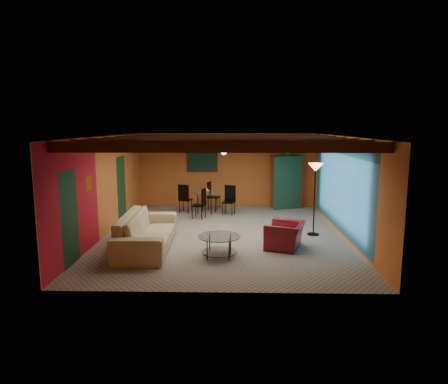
{
  "coord_description": "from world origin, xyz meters",
  "views": [
    {
      "loc": [
        0.27,
        -10.9,
        2.98
      ],
      "look_at": [
        0.0,
        0.2,
        1.15
      ],
      "focal_mm": 32.38,
      "sensor_mm": 36.0,
      "label": 1
    }
  ],
  "objects_px": {
    "armoire": "(287,183)",
    "dining_table": "(207,199)",
    "potted_plant": "(287,150)",
    "coffee_table": "(219,246)",
    "sofa": "(147,231)",
    "armchair": "(285,235)",
    "floor_lamp": "(314,199)",
    "vase": "(207,182)"
  },
  "relations": [
    {
      "from": "armchair",
      "to": "vase",
      "type": "distance_m",
      "value": 4.54
    },
    {
      "from": "coffee_table",
      "to": "dining_table",
      "type": "xyz_separation_m",
      "value": [
        -0.59,
        4.6,
        0.25
      ]
    },
    {
      "from": "coffee_table",
      "to": "dining_table",
      "type": "bearing_deg",
      "value": 97.31
    },
    {
      "from": "armoire",
      "to": "floor_lamp",
      "type": "height_order",
      "value": "floor_lamp"
    },
    {
      "from": "potted_plant",
      "to": "coffee_table",
      "type": "bearing_deg",
      "value": -111.7
    },
    {
      "from": "sofa",
      "to": "vase",
      "type": "bearing_deg",
      "value": -18.77
    },
    {
      "from": "dining_table",
      "to": "potted_plant",
      "type": "bearing_deg",
      "value": 20.63
    },
    {
      "from": "dining_table",
      "to": "vase",
      "type": "height_order",
      "value": "vase"
    },
    {
      "from": "floor_lamp",
      "to": "vase",
      "type": "distance_m",
      "value": 4.1
    },
    {
      "from": "potted_plant",
      "to": "dining_table",
      "type": "bearing_deg",
      "value": -159.37
    },
    {
      "from": "coffee_table",
      "to": "potted_plant",
      "type": "distance_m",
      "value": 6.38
    },
    {
      "from": "sofa",
      "to": "dining_table",
      "type": "xyz_separation_m",
      "value": [
        1.2,
        3.97,
        0.07
      ]
    },
    {
      "from": "vase",
      "to": "sofa",
      "type": "bearing_deg",
      "value": -106.88
    },
    {
      "from": "armoire",
      "to": "dining_table",
      "type": "bearing_deg",
      "value": 179.5
    },
    {
      "from": "armoire",
      "to": "potted_plant",
      "type": "relative_size",
      "value": 3.59
    },
    {
      "from": "armoire",
      "to": "potted_plant",
      "type": "bearing_deg",
      "value": 0.0
    },
    {
      "from": "sofa",
      "to": "armoire",
      "type": "relative_size",
      "value": 1.58
    },
    {
      "from": "armchair",
      "to": "vase",
      "type": "relative_size",
      "value": 5.33
    },
    {
      "from": "sofa",
      "to": "vase",
      "type": "height_order",
      "value": "vase"
    },
    {
      "from": "floor_lamp",
      "to": "potted_plant",
      "type": "relative_size",
      "value": 3.86
    },
    {
      "from": "coffee_table",
      "to": "armoire",
      "type": "distance_m",
      "value": 6.15
    },
    {
      "from": "floor_lamp",
      "to": "vase",
      "type": "height_order",
      "value": "floor_lamp"
    },
    {
      "from": "potted_plant",
      "to": "armoire",
      "type": "bearing_deg",
      "value": 0.0
    },
    {
      "from": "vase",
      "to": "dining_table",
      "type": "bearing_deg",
      "value": 0.0
    },
    {
      "from": "sofa",
      "to": "floor_lamp",
      "type": "xyz_separation_m",
      "value": [
        4.33,
        1.31,
        0.57
      ]
    },
    {
      "from": "armoire",
      "to": "vase",
      "type": "relative_size",
      "value": 9.97
    },
    {
      "from": "sofa",
      "to": "potted_plant",
      "type": "relative_size",
      "value": 5.69
    },
    {
      "from": "armoire",
      "to": "floor_lamp",
      "type": "distance_m",
      "value": 3.74
    },
    {
      "from": "vase",
      "to": "coffee_table",
      "type": "bearing_deg",
      "value": -82.69
    },
    {
      "from": "floor_lamp",
      "to": "armoire",
      "type": "bearing_deg",
      "value": 94.2
    },
    {
      "from": "sofa",
      "to": "armoire",
      "type": "height_order",
      "value": "armoire"
    },
    {
      "from": "armchair",
      "to": "coffee_table",
      "type": "relative_size",
      "value": 1.0
    },
    {
      "from": "armchair",
      "to": "coffee_table",
      "type": "bearing_deg",
      "value": -47.08
    },
    {
      "from": "sofa",
      "to": "floor_lamp",
      "type": "height_order",
      "value": "floor_lamp"
    },
    {
      "from": "armchair",
      "to": "potted_plant",
      "type": "distance_m",
      "value": 5.33
    },
    {
      "from": "sofa",
      "to": "floor_lamp",
      "type": "bearing_deg",
      "value": -75.07
    },
    {
      "from": "armchair",
      "to": "floor_lamp",
      "type": "relative_size",
      "value": 0.5
    },
    {
      "from": "coffee_table",
      "to": "vase",
      "type": "xyz_separation_m",
      "value": [
        -0.59,
        4.6,
        0.84
      ]
    },
    {
      "from": "armoire",
      "to": "potted_plant",
      "type": "xyz_separation_m",
      "value": [
        0.0,
        0.0,
        1.18
      ]
    },
    {
      "from": "sofa",
      "to": "dining_table",
      "type": "bearing_deg",
      "value": -18.77
    },
    {
      "from": "coffee_table",
      "to": "vase",
      "type": "relative_size",
      "value": 5.31
    },
    {
      "from": "coffee_table",
      "to": "floor_lamp",
      "type": "bearing_deg",
      "value": 37.48
    }
  ]
}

